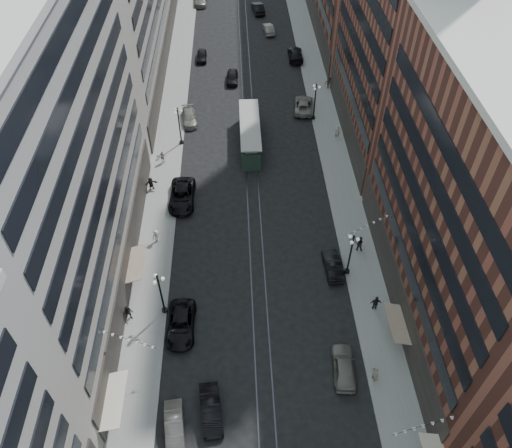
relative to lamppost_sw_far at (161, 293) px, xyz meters
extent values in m
plane|color=black|center=(9.20, 32.00, -3.10)|extent=(220.00, 220.00, 0.00)
cube|color=gray|center=(-1.80, 42.00, -3.02)|extent=(4.00, 180.00, 0.15)
cube|color=gray|center=(20.20, 42.00, -3.02)|extent=(4.00, 180.00, 0.15)
cube|color=#2D2D33|center=(8.50, 42.00, -3.09)|extent=(0.12, 180.00, 0.02)
cube|color=#2D2D33|center=(9.90, 42.00, -3.09)|extent=(0.12, 180.00, 0.02)
cube|color=gray|center=(-7.80, 5.00, 10.90)|extent=(8.00, 36.00, 28.00)
cube|color=brown|center=(26.20, 0.00, 8.90)|extent=(8.00, 30.00, 24.00)
cylinder|color=black|center=(0.00, 0.00, -2.80)|extent=(0.56, 0.56, 0.30)
cylinder|color=black|center=(0.00, 0.00, -0.35)|extent=(0.18, 0.18, 5.20)
sphere|color=black|center=(0.00, 0.00, 2.45)|extent=(0.24, 0.24, 0.24)
sphere|color=white|center=(0.45, 0.00, 2.05)|extent=(0.36, 0.36, 0.36)
sphere|color=white|center=(-0.22, 0.39, 2.05)|extent=(0.36, 0.36, 0.36)
sphere|color=white|center=(-0.22, -0.39, 2.05)|extent=(0.36, 0.36, 0.36)
cylinder|color=black|center=(0.00, 27.00, -2.80)|extent=(0.56, 0.56, 0.30)
cylinder|color=black|center=(0.00, 27.00, -0.35)|extent=(0.18, 0.18, 5.20)
sphere|color=black|center=(0.00, 27.00, 2.45)|extent=(0.24, 0.24, 0.24)
sphere|color=white|center=(0.45, 27.00, 2.05)|extent=(0.36, 0.36, 0.36)
sphere|color=white|center=(-0.22, 27.39, 2.05)|extent=(0.36, 0.36, 0.36)
sphere|color=white|center=(-0.22, 26.61, 2.05)|extent=(0.36, 0.36, 0.36)
cylinder|color=black|center=(18.40, 4.00, -2.80)|extent=(0.56, 0.56, 0.30)
cylinder|color=black|center=(18.40, 4.00, -0.35)|extent=(0.18, 0.18, 5.20)
sphere|color=black|center=(18.40, 4.00, 2.45)|extent=(0.24, 0.24, 0.24)
sphere|color=white|center=(18.85, 4.00, 2.05)|extent=(0.36, 0.36, 0.36)
sphere|color=white|center=(18.18, 4.39, 2.05)|extent=(0.36, 0.36, 0.36)
sphere|color=white|center=(18.18, 3.61, 2.05)|extent=(0.36, 0.36, 0.36)
cylinder|color=black|center=(18.40, 32.00, -2.80)|extent=(0.56, 0.56, 0.30)
cylinder|color=black|center=(18.40, 32.00, -0.35)|extent=(0.18, 0.18, 5.20)
sphere|color=black|center=(18.40, 32.00, 2.45)|extent=(0.24, 0.24, 0.24)
sphere|color=white|center=(18.85, 32.00, 2.05)|extent=(0.36, 0.36, 0.36)
sphere|color=white|center=(18.18, 32.39, 2.05)|extent=(0.36, 0.36, 0.36)
sphere|color=white|center=(18.18, 31.61, 2.05)|extent=(0.36, 0.36, 0.36)
cube|color=#24392C|center=(9.20, 26.59, -1.85)|extent=(2.40, 11.54, 2.50)
cube|color=gray|center=(9.20, 26.59, -0.31)|extent=(1.54, 10.58, 0.58)
cube|color=gray|center=(9.20, 26.59, 0.08)|extent=(2.60, 11.73, 0.14)
cylinder|color=black|center=(9.20, 22.27, -2.76)|extent=(2.21, 0.67, 0.67)
cylinder|color=black|center=(9.20, 30.92, -2.76)|extent=(2.21, 0.67, 0.67)
imported|color=#646059|center=(1.77, -11.40, -2.41)|extent=(1.91, 4.31, 1.38)
imported|color=black|center=(1.74, -1.98, -2.33)|extent=(2.64, 5.58, 1.54)
imported|color=#67665B|center=(16.18, -6.94, -2.29)|extent=(2.22, 4.85, 1.61)
imported|color=black|center=(4.70, -10.27, -2.34)|extent=(2.16, 4.78, 1.52)
imported|color=black|center=(-3.23, -0.73, -2.00)|extent=(0.98, 0.63, 1.88)
imported|color=beige|center=(18.70, -7.89, -2.05)|extent=(0.63, 1.11, 1.78)
imported|color=black|center=(0.80, 15.69, -2.23)|extent=(2.99, 6.30, 1.74)
imported|color=slate|center=(0.80, 32.20, -2.39)|extent=(2.63, 5.09, 1.41)
imported|color=black|center=(1.96, 50.30, -2.40)|extent=(1.66, 4.10, 1.40)
imported|color=black|center=(16.95, 4.45, -2.35)|extent=(1.79, 4.57, 1.48)
imported|color=slate|center=(17.25, 34.56, -2.32)|extent=(3.33, 5.92, 1.56)
imported|color=black|center=(17.60, 49.94, -2.26)|extent=(2.41, 5.79, 1.67)
imported|color=black|center=(7.00, 43.01, -2.35)|extent=(1.93, 4.46, 1.50)
imported|color=slate|center=(13.70, 59.85, -2.35)|extent=(2.16, 4.70, 1.49)
imported|color=black|center=(-3.04, 17.84, -2.07)|extent=(1.68, 1.02, 1.75)
imported|color=#BBAB9B|center=(-2.08, 23.01, -2.09)|extent=(1.02, 0.49, 1.71)
imported|color=black|center=(20.14, 7.05, -2.00)|extent=(1.01, 0.72, 1.89)
imported|color=#A69F89|center=(21.02, 27.32, -2.00)|extent=(0.71, 0.48, 1.90)
imported|color=black|center=(21.70, 40.14, -2.03)|extent=(1.18, 0.49, 1.83)
imported|color=black|center=(12.25, 68.74, -2.22)|extent=(2.55, 5.51, 1.75)
imported|color=slate|center=(1.00, 73.37, -2.25)|extent=(2.48, 5.87, 1.69)
imported|color=black|center=(20.30, -0.62, -2.03)|extent=(1.10, 0.55, 1.82)
imported|color=#C0B49F|center=(-1.59, 9.26, -2.15)|extent=(1.09, 0.93, 1.59)
camera|label=1|loc=(7.60, -27.97, 37.44)|focal=35.00mm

